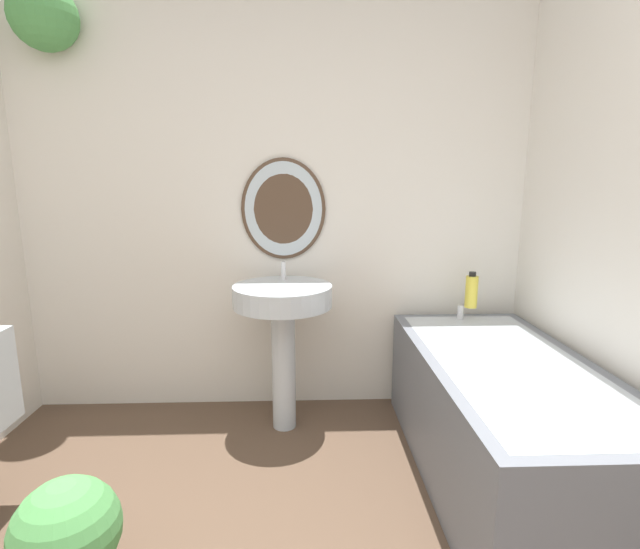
% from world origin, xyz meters
% --- Properties ---
extents(wall_back, '(2.97, 0.33, 2.40)m').
position_xyz_m(wall_back, '(-0.09, 2.23, 1.27)').
color(wall_back, silver).
rests_on(wall_back, ground_plane).
extents(pedestal_sink, '(0.52, 0.52, 0.89)m').
position_xyz_m(pedestal_sink, '(0.05, 1.91, 0.63)').
color(pedestal_sink, silver).
rests_on(pedestal_sink, ground_plane).
extents(bathtub, '(0.72, 1.48, 0.64)m').
position_xyz_m(bathtub, '(1.05, 1.42, 0.29)').
color(bathtub, slate).
rests_on(bathtub, ground_plane).
extents(shampoo_bottle, '(0.07, 0.07, 0.20)m').
position_xyz_m(shampoo_bottle, '(1.09, 2.02, 0.73)').
color(shampoo_bottle, gold).
rests_on(shampoo_bottle, bathtub).
extents(potted_plant, '(0.32, 0.32, 0.44)m').
position_xyz_m(potted_plant, '(-0.56, 0.80, 0.25)').
color(potted_plant, '#9E6042').
rests_on(potted_plant, ground_plane).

